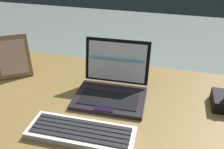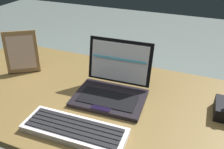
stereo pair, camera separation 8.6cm
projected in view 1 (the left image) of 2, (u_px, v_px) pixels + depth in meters
desk at (110, 118)px, 0.95m from camera, size 1.53×0.65×0.74m
laptop_front at (112, 87)px, 0.90m from camera, size 0.28×0.24×0.21m
external_keyboard at (81, 132)px, 0.73m from camera, size 0.35×0.13×0.03m
photo_frame at (13, 57)px, 1.01m from camera, size 0.15×0.12×0.19m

